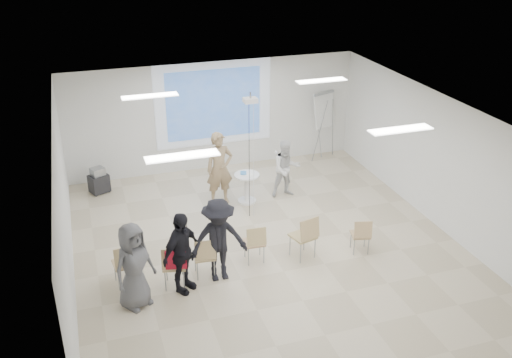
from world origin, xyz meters
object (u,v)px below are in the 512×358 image
object	(u,v)px
chair_far_left	(125,262)
chair_left_mid	(174,264)
chair_right_far	(361,233)
audience_outer	(133,261)
audience_mid	(219,235)
chair_right_inner	(305,234)
flipchart_easel	(324,110)
pedestal_table	(247,186)
player_left	(219,164)
chair_left_inner	(205,254)
av_cart	(99,181)
player_right	(286,166)
audience_left	(181,247)
chair_center	(255,241)
laptop	(204,254)

from	to	relation	value
chair_far_left	chair_left_mid	bearing A→B (deg)	-28.76
chair_right_far	audience_outer	bearing A→B (deg)	-162.81
chair_far_left	audience_mid	world-z (taller)	audience_mid
chair_right_inner	flipchart_easel	distance (m)	5.51
pedestal_table	audience_mid	size ratio (longest dim) A/B	0.40
chair_right_inner	player_left	bearing A→B (deg)	93.71
audience_mid	chair_right_inner	bearing A→B (deg)	4.10
chair_left_inner	av_cart	bearing A→B (deg)	115.41
chair_far_left	chair_right_inner	xyz separation A→B (m)	(3.61, -0.17, 0.04)
audience_outer	chair_left_mid	bearing A→B (deg)	-11.66
pedestal_table	player_left	distance (m)	0.90
chair_left_inner	audience_mid	distance (m)	0.54
player_right	chair_far_left	distance (m)	5.06
chair_left_inner	audience_left	distance (m)	0.71
player_right	flipchart_easel	bearing A→B (deg)	48.97
chair_left_inner	chair_left_mid	bearing A→B (deg)	-159.94
chair_right_far	chair_right_inner	bearing A→B (deg)	-174.60
chair_center	chair_right_inner	world-z (taller)	chair_right_inner
player_left	laptop	world-z (taller)	player_left
pedestal_table	chair_right_far	bearing A→B (deg)	-62.25
pedestal_table	laptop	distance (m)	3.24
chair_left_inner	audience_left	xyz separation A→B (m)	(-0.50, -0.28, 0.42)
pedestal_table	chair_left_inner	distance (m)	3.32
audience_left	player_left	bearing A→B (deg)	24.37
audience_mid	player_right	bearing A→B (deg)	49.77
chair_center	av_cart	distance (m)	5.14
pedestal_table	flipchart_easel	bearing A→B (deg)	34.31
chair_left_mid	audience_left	size ratio (longest dim) A/B	0.49
chair_right_inner	laptop	world-z (taller)	chair_right_inner
chair_center	flipchart_easel	size ratio (longest dim) A/B	0.43
audience_left	audience_outer	distance (m)	0.91
laptop	flipchart_easel	distance (m)	6.70
pedestal_table	audience_outer	distance (m)	4.57
chair_center	av_cart	xyz separation A→B (m)	(-2.80, 4.31, -0.19)
player_left	audience_mid	xyz separation A→B (m)	(-0.84, -3.14, -0.06)
audience_left	chair_left_inner	bearing A→B (deg)	-9.96
pedestal_table	player_right	bearing A→B (deg)	2.02
audience_mid	audience_outer	bearing A→B (deg)	-168.50
av_cart	audience_mid	bearing A→B (deg)	-91.40
audience_left	chair_right_far	bearing A→B (deg)	-37.79
pedestal_table	player_left	bearing A→B (deg)	164.13
audience_outer	av_cart	distance (m)	5.02
chair_right_inner	chair_far_left	bearing A→B (deg)	162.33
chair_left_mid	audience_mid	distance (m)	0.99
chair_center	chair_right_inner	distance (m)	1.04
chair_right_inner	audience_outer	world-z (taller)	audience_outer
audience_outer	chair_left_inner	bearing A→B (deg)	-14.14
audience_left	chair_far_left	bearing A→B (deg)	115.07
pedestal_table	flipchart_easel	world-z (taller)	flipchart_easel
audience_left	audience_mid	distance (m)	0.77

